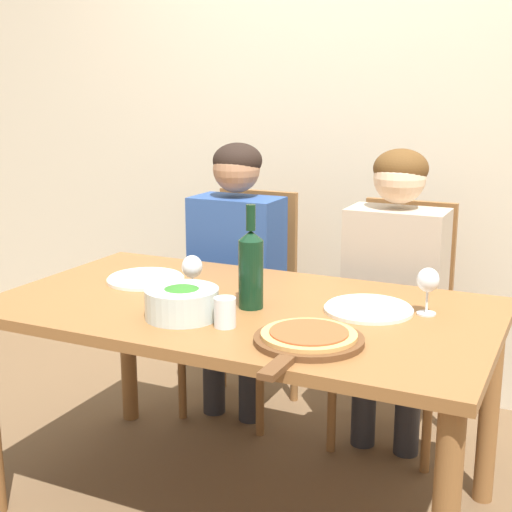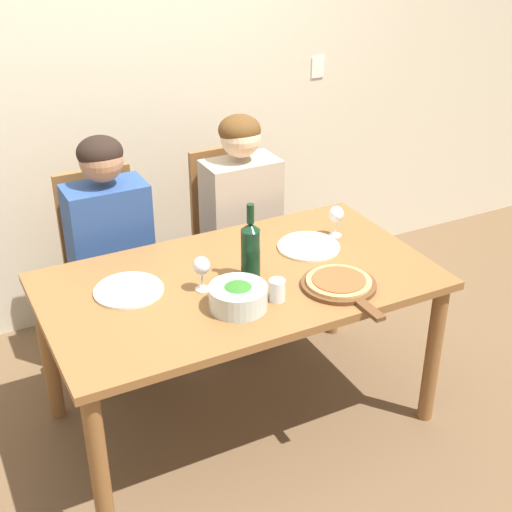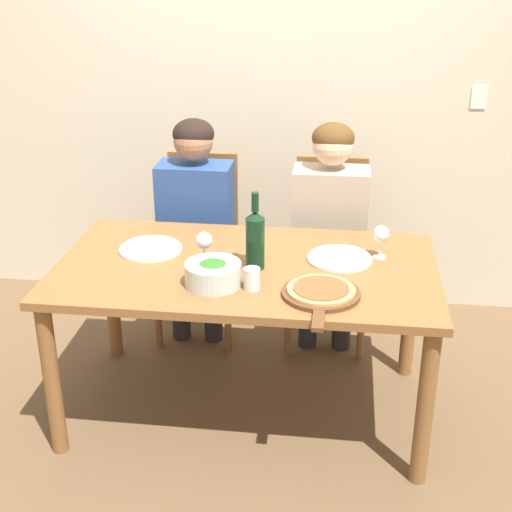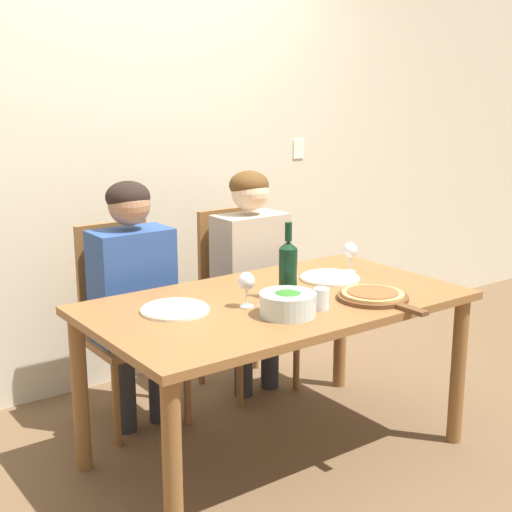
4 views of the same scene
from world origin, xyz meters
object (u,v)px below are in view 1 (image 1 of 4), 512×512
Objects in this scene: chair_right at (399,317)px; water_tumbler at (225,312)px; person_man at (394,274)px; dinner_plate_right at (368,309)px; broccoli_bowl at (182,303)px; wine_glass_right at (428,282)px; wine_glass_left at (192,269)px; chair_left at (247,297)px; dinner_plate_left at (146,279)px; person_woman at (235,256)px; wine_bottle at (251,267)px; pizza_on_board at (308,339)px.

chair_right reaches higher than water_tumbler.
person_man is 0.56m from dinner_plate_right.
dinner_plate_right is at bearing 31.30° from broccoli_bowl.
wine_glass_right is 0.64m from water_tumbler.
dinner_plate_right is at bearing -164.48° from wine_glass_right.
wine_glass_left reaches higher than dinner_plate_right.
wine_glass_right is (0.93, -0.62, 0.33)m from chair_left.
wine_glass_left reaches higher than dinner_plate_left.
person_woman reaches higher than wine_glass_left.
broccoli_bowl is 0.46m from dinner_plate_left.
wine_bottle reaches higher than chair_left.
person_man is (0.70, -0.12, 0.21)m from chair_left.
person_man reaches higher than water_tumbler.
chair_left is 2.18× the size of pizza_on_board.
chair_left is 4.27× the size of broccoli_bowl.
chair_right is at bearing 69.55° from wine_bottle.
chair_right is 0.24m from person_man.
person_man is 0.91m from pizza_on_board.
chair_left is 0.96m from wine_bottle.
wine_glass_right is (0.23, -0.62, 0.33)m from chair_right.
chair_right is 3.47× the size of dinner_plate_left.
dinner_plate_right is at bearing 43.67° from water_tumbler.
chair_right is at bearing 40.40° from dinner_plate_left.
dinner_plate_left is (-0.79, -0.67, 0.24)m from chair_right.
pizza_on_board is (0.78, -0.36, 0.01)m from dinner_plate_left.
dinner_plate_left is at bearing 165.72° from wine_bottle.
person_man is 2.69× the size of pizza_on_board.
pizza_on_board is at bearing -56.18° from chair_left.
wine_glass_left is at bearing 154.88° from pizza_on_board.
chair_left is 3.47× the size of dinner_plate_left.
wine_glass_right is (0.17, 0.05, 0.10)m from dinner_plate_right.
person_man is 4.28× the size of dinner_plate_right.
wine_bottle is (0.40, -0.68, 0.15)m from person_woman.
pizza_on_board is at bearing -100.62° from dinner_plate_right.
broccoli_bowl is 0.59m from dinner_plate_right.
chair_left is 0.24m from person_woman.
water_tumbler is at bearing -143.96° from wine_glass_right.
water_tumbler reaches higher than dinner_plate_right.
chair_left is 0.72m from dinner_plate_left.
water_tumbler is (-0.28, 0.03, 0.03)m from pizza_on_board.
dinner_plate_right is at bearing -41.58° from chair_left.
chair_right is at bearing 0.00° from chair_left.
chair_left reaches higher than pizza_on_board.
dinner_plate_right is (0.85, -0.00, 0.00)m from dinner_plate_left.
chair_left reaches higher than wine_glass_right.
dinner_plate_left is 1.03m from wine_glass_right.
chair_right is at bearing 56.96° from wine_glass_left.
water_tumbler is (0.50, -0.33, 0.04)m from dinner_plate_left.
dinner_plate_right is (0.76, -0.55, 0.02)m from person_woman.
person_woman is at bearing 180.00° from person_man.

